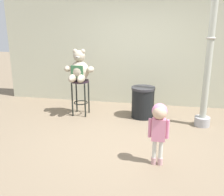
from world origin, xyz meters
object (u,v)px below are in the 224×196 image
at_px(teddy_bear, 79,69).
at_px(lamppost, 208,67).
at_px(bar_stool_with_teddy, 80,90).
at_px(trash_bin, 143,102).
at_px(child_walking, 159,121).

bearing_deg(teddy_bear, lamppost, -2.98).
xyz_separation_m(bar_stool_with_teddy, teddy_bear, (0.00, -0.03, 0.47)).
relative_size(bar_stool_with_teddy, trash_bin, 1.17).
bearing_deg(child_walking, bar_stool_with_teddy, 167.75).
distance_m(bar_stool_with_teddy, lamppost, 2.65).
relative_size(bar_stool_with_teddy, teddy_bear, 1.17).
bearing_deg(trash_bin, child_walking, -79.15).
height_order(trash_bin, lamppost, lamppost).
height_order(bar_stool_with_teddy, trash_bin, bar_stool_with_teddy).
xyz_separation_m(teddy_bear, child_walking, (1.73, -1.77, -0.35)).
distance_m(bar_stool_with_teddy, trash_bin, 1.38).
bearing_deg(lamppost, bar_stool_with_teddy, 176.27).
bearing_deg(lamppost, child_walking, -117.22).
relative_size(trash_bin, lamppost, 0.23).
bearing_deg(teddy_bear, child_walking, -45.78).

